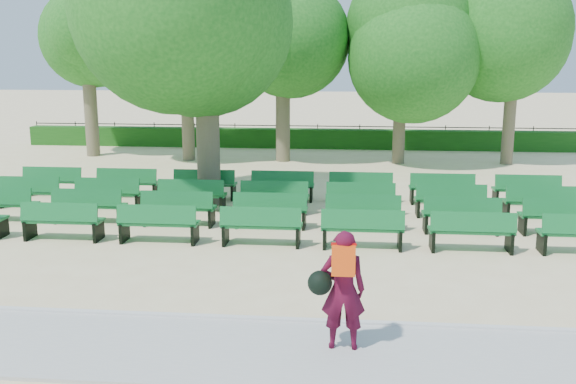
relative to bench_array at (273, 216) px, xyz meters
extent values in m
plane|color=beige|center=(-0.48, -0.50, -0.10)|extent=(120.00, 120.00, 0.00)
cube|color=#B8B8B3|center=(-0.48, -7.90, -0.07)|extent=(30.00, 2.20, 0.06)
cube|color=silver|center=(-0.48, -6.75, -0.05)|extent=(30.00, 0.12, 0.10)
cube|color=#1A5415|center=(-0.48, 13.50, 0.35)|extent=(26.00, 0.70, 0.90)
cube|color=#126A2D|center=(0.00, 0.02, 0.37)|extent=(1.91, 0.63, 0.06)
cube|color=#126A2D|center=(0.00, -0.20, 0.64)|extent=(1.89, 0.25, 0.44)
cylinder|color=brown|center=(-2.09, 1.65, 1.72)|extent=(0.68, 0.68, 3.63)
ellipsoid|color=#236F1E|center=(-2.09, 1.65, 5.07)|extent=(5.62, 5.62, 5.06)
imported|color=#470A20|center=(1.96, -7.65, 0.87)|extent=(0.68, 0.46, 1.82)
cube|color=#FF4B0D|center=(1.96, -7.86, 1.40)|extent=(0.34, 0.17, 0.43)
sphere|color=black|center=(1.62, -7.71, 1.00)|extent=(0.36, 0.36, 0.36)
camera|label=1|loc=(2.00, -16.64, 4.30)|focal=40.00mm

